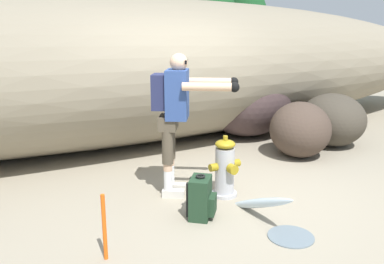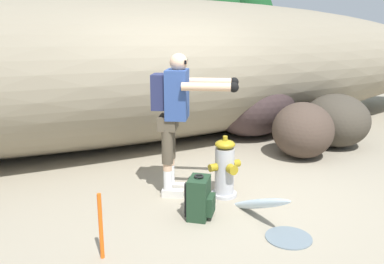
{
  "view_description": "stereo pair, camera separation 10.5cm",
  "coord_description": "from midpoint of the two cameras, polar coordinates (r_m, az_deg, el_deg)",
  "views": [
    {
      "loc": [
        -2.57,
        -3.62,
        1.94
      ],
      "look_at": [
        -0.31,
        0.43,
        0.75
      ],
      "focal_mm": 37.81,
      "sensor_mm": 36.0,
      "label": 1
    },
    {
      "loc": [
        -2.47,
        -3.67,
        1.94
      ],
      "look_at": [
        -0.31,
        0.43,
        0.75
      ],
      "focal_mm": 37.81,
      "sensor_mm": 36.0,
      "label": 2
    }
  ],
  "objects": [
    {
      "name": "dirt_embankment",
      "position": [
        7.14,
        -8.45,
        8.5
      ],
      "size": [
        16.18,
        3.2,
        2.45
      ],
      "primitive_type": "ellipsoid",
      "color": "gray",
      "rests_on": "ground_plane"
    },
    {
      "name": "utility_worker",
      "position": [
        4.64,
        -2.9,
        3.47
      ],
      "size": [
        1.02,
        0.87,
        1.67
      ],
      "rotation": [
        0.0,
        0.0,
        -0.59
      ],
      "color": "beige",
      "rests_on": "ground_plane"
    },
    {
      "name": "survey_stake",
      "position": [
        3.61,
        -13.1,
        -12.97
      ],
      "size": [
        0.04,
        0.04,
        0.6
      ],
      "primitive_type": "cylinder",
      "color": "#E55914",
      "rests_on": "ground_plane"
    },
    {
      "name": "boulder_outlier",
      "position": [
        7.96,
        15.51,
        1.53
      ],
      "size": [
        0.84,
        0.83,
        0.48
      ],
      "primitive_type": "ellipsoid",
      "rotation": [
        0.0,
        0.0,
        0.47
      ],
      "color": "#3D322D",
      "rests_on": "ground_plane"
    },
    {
      "name": "ground_plane",
      "position": [
        4.84,
        5.12,
        -9.52
      ],
      "size": [
        56.0,
        56.0,
        0.04
      ],
      "primitive_type": "cube",
      "color": "gray"
    },
    {
      "name": "boulder_large",
      "position": [
        7.55,
        7.41,
        4.66
      ],
      "size": [
        2.47,
        2.42,
        1.35
      ],
      "primitive_type": "ellipsoid",
      "rotation": [
        0.0,
        0.0,
        0.62
      ],
      "color": "#3F3030",
      "rests_on": "ground_plane"
    },
    {
      "name": "spare_backpack",
      "position": [
        4.28,
        0.56,
        -9.31
      ],
      "size": [
        0.36,
        0.36,
        0.47
      ],
      "rotation": [
        0.0,
        0.0,
        5.57
      ],
      "color": "#1E3823",
      "rests_on": "ground_plane"
    },
    {
      "name": "boulder_mid",
      "position": [
        6.43,
        14.55,
        0.34
      ],
      "size": [
        1.35,
        1.36,
        0.86
      ],
      "primitive_type": "ellipsoid",
      "rotation": [
        0.0,
        0.0,
        4.09
      ],
      "color": "#45372D",
      "rests_on": "ground_plane"
    },
    {
      "name": "fire_hydrant",
      "position": [
        4.79,
        4.04,
        -5.18
      ],
      "size": [
        0.41,
        0.36,
        0.74
      ],
      "color": "#B2B2B7",
      "rests_on": "ground_plane"
    },
    {
      "name": "boulder_small",
      "position": [
        7.21,
        18.79,
        1.65
      ],
      "size": [
        1.2,
        1.25,
        0.89
      ],
      "primitive_type": "ellipsoid",
      "rotation": [
        0.0,
        0.0,
        3.02
      ],
      "color": "#3F392F",
      "rests_on": "ground_plane"
    },
    {
      "name": "hydrant_water_jet",
      "position": [
        4.31,
        9.46,
        -10.62
      ],
      "size": [
        0.44,
        1.23,
        0.54
      ],
      "color": "silver",
      "rests_on": "ground_plane"
    }
  ]
}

